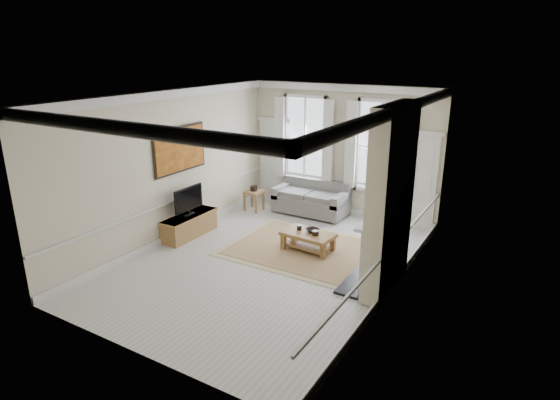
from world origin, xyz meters
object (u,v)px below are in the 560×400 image
Objects in this scene: sofa at (312,200)px; side_table at (254,195)px; coffee_table at (308,236)px; tv_stand at (190,225)px.

sofa is 3.47× the size of side_table.
side_table is (-1.46, -0.60, 0.08)m from sofa.
side_table is at bearing 151.73° from coffee_table.
tv_stand is at bearing -97.19° from side_table.
tv_stand is (-1.75, -2.89, -0.10)m from sofa.
side_table is at bearing -157.83° from sofa.
coffee_table is at bearing -64.75° from sofa.
sofa reaches higher than side_table.
tv_stand is at bearing -121.19° from sofa.
side_table is 2.98m from coffee_table.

